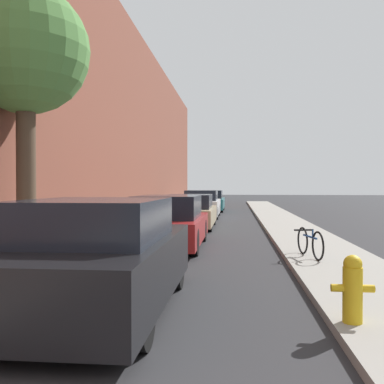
% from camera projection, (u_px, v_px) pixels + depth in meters
% --- Properties ---
extents(ground_plane, '(120.00, 120.00, 0.00)m').
position_uv_depth(ground_plane, '(214.00, 229.00, 16.44)').
color(ground_plane, '#28282B').
extents(sidewalk_left, '(2.00, 52.00, 0.12)m').
position_uv_depth(sidewalk_left, '(139.00, 227.00, 16.73)').
color(sidewalk_left, gray).
rests_on(sidewalk_left, ground).
extents(sidewalk_right, '(2.00, 52.00, 0.12)m').
position_uv_depth(sidewalk_right, '(291.00, 228.00, 16.15)').
color(sidewalk_right, gray).
rests_on(sidewalk_right, ground).
extents(building_facade_left, '(0.70, 52.00, 9.19)m').
position_uv_depth(building_facade_left, '(104.00, 110.00, 16.79)').
color(building_facade_left, brown).
rests_on(building_facade_left, ground).
extents(parked_car_black, '(1.92, 4.24, 1.49)m').
position_uv_depth(parked_car_black, '(98.00, 258.00, 5.71)').
color(parked_car_black, black).
rests_on(parked_car_black, ground).
extents(parked_car_red, '(1.80, 4.36, 1.39)m').
position_uv_depth(parked_car_red, '(169.00, 223.00, 11.57)').
color(parked_car_red, black).
rests_on(parked_car_red, ground).
extents(parked_car_champagne, '(1.91, 4.46, 1.31)m').
position_uv_depth(parked_car_champagne, '(190.00, 212.00, 16.90)').
color(parked_car_champagne, black).
rests_on(parked_car_champagne, ground).
extents(parked_car_white, '(1.77, 4.69, 1.41)m').
position_uv_depth(parked_car_white, '(202.00, 204.00, 22.45)').
color(parked_car_white, black).
rests_on(parked_car_white, ground).
extents(parked_car_teal, '(1.90, 4.69, 1.35)m').
position_uv_depth(parked_car_teal, '(209.00, 201.00, 27.90)').
color(parked_car_teal, black).
rests_on(parked_car_teal, ground).
extents(street_tree_near, '(2.57, 2.57, 5.56)m').
position_uv_depth(street_tree_near, '(25.00, 54.00, 8.71)').
color(street_tree_near, '#4C3A2B').
rests_on(street_tree_near, sidewalk_left).
extents(fire_hydrant, '(0.47, 0.22, 0.77)m').
position_uv_depth(fire_hydrant, '(353.00, 288.00, 4.87)').
color(fire_hydrant, gold).
rests_on(fire_hydrant, sidewalk_right).
extents(bicycle, '(0.46, 1.47, 0.61)m').
position_uv_depth(bicycle, '(310.00, 243.00, 9.31)').
color(bicycle, black).
rests_on(bicycle, sidewalk_right).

